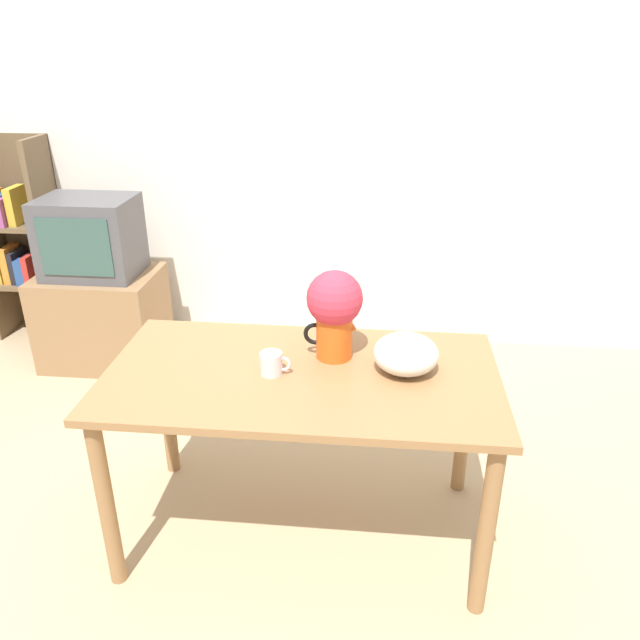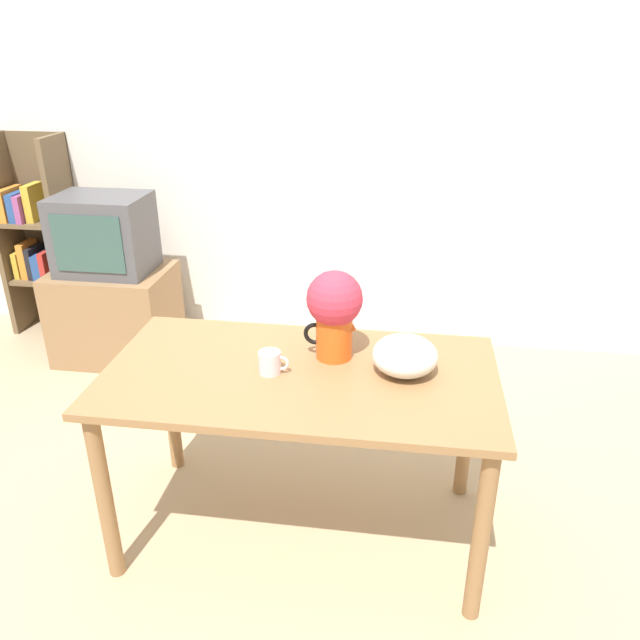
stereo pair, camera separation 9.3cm
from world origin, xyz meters
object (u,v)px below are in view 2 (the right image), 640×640
Objects in this scene: white_bowl at (405,356)px; tv_set at (104,234)px; coffee_mug at (270,362)px; flower_vase at (334,309)px.

white_bowl is 0.45× the size of tv_set.
tv_set is at bearing 143.82° from white_bowl.
white_bowl is (0.49, 0.07, 0.03)m from coffee_mug.
flower_vase reaches higher than coffee_mug.
white_bowl is (0.27, -0.09, -0.13)m from flower_vase.
tv_set is at bearing 141.22° from flower_vase.
flower_vase is 1.45× the size of white_bowl.
coffee_mug is 1.91m from tv_set.
flower_vase is 1.97m from tv_set.
tv_set is (-1.53, 1.23, -0.15)m from flower_vase.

